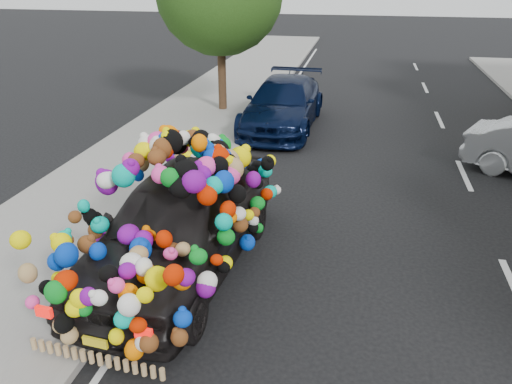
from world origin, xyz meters
TOP-DOWN VIEW (x-y plane):
  - ground at (0.00, 0.00)m, footprint 100.00×100.00m
  - sidewalk at (-4.30, 0.00)m, footprint 4.00×60.00m
  - kerb at (-2.35, 0.00)m, footprint 0.15×60.00m
  - plush_art_car at (-1.80, -0.35)m, footprint 2.83×5.43m
  - navy_sedan at (-1.43, 8.09)m, footprint 2.28×5.25m

SIDE VIEW (x-z plane):
  - ground at x=0.00m, z-range 0.00..0.00m
  - sidewalk at x=-4.30m, z-range 0.00..0.12m
  - kerb at x=-2.35m, z-range 0.00..0.13m
  - navy_sedan at x=-1.43m, z-range 0.00..1.51m
  - plush_art_car at x=-1.80m, z-range 0.04..2.41m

